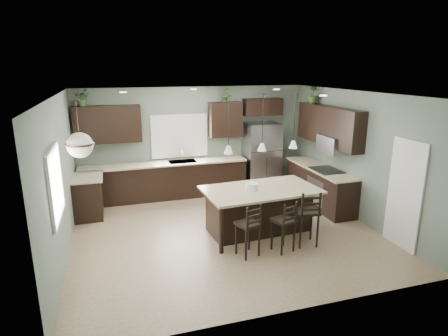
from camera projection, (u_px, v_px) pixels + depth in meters
ground at (225, 232)px, 7.72m from camera, size 6.00×6.00×0.00m
pantry_door at (405, 195)px, 6.86m from camera, size 0.04×0.82×2.04m
window_back at (179, 136)px, 9.72m from camera, size 1.35×0.02×1.00m
window_left at (55, 184)px, 5.73m from camera, size 0.02×1.10×1.00m
left_return_cabs at (88, 197)px, 8.41m from camera, size 0.60×0.90×0.90m
left_return_countertop at (87, 177)px, 8.29m from camera, size 0.66×0.96×0.04m
back_lower_cabs at (166, 181)px, 9.62m from camera, size 4.20×0.60×0.90m
back_countertop at (165, 163)px, 9.48m from camera, size 4.20×0.66×0.04m
sink_inset at (182, 162)px, 9.60m from camera, size 0.70×0.45×0.01m
faucet at (182, 156)px, 9.54m from camera, size 0.02×0.02×0.28m
back_upper_left at (108, 124)px, 8.98m from camera, size 1.55×0.34×0.90m
back_upper_right at (225, 120)px, 9.81m from camera, size 0.85×0.34×0.90m
fridge_header at (263, 107)px, 10.03m from camera, size 1.05×0.34×0.45m
right_lower_cabs at (320, 187)px, 9.17m from camera, size 0.60×2.35×0.90m
right_countertop at (320, 168)px, 9.04m from camera, size 0.66×2.35×0.04m
cooktop at (326, 170)px, 8.78m from camera, size 0.58×0.75×0.02m
wall_oven_front at (314, 191)px, 8.83m from camera, size 0.01×0.72×0.60m
right_upper_cabs at (329, 126)px, 8.81m from camera, size 0.34×2.35×0.90m
microwave at (332, 145)px, 8.65m from camera, size 0.40×0.75×0.40m
refrigerator at (261, 157)px, 10.17m from camera, size 0.90×0.74×1.85m
kitchen_island at (260, 210)px, 7.61m from camera, size 2.36×1.45×0.92m
serving_dish at (252, 187)px, 7.40m from camera, size 0.24×0.24×0.14m
bar_stool_left at (248, 230)px, 6.62m from camera, size 0.46×0.46×1.00m
bar_stool_center at (283, 226)px, 6.80m from camera, size 0.45×0.45×0.98m
bar_stool_right at (307, 217)px, 7.03m from camera, size 0.47×0.47×1.10m
pendant_left at (229, 125)px, 6.90m from camera, size 0.17×0.17×1.10m
pendant_center at (263, 123)px, 7.14m from camera, size 0.17×0.17×1.10m
pendant_right at (294, 121)px, 7.38m from camera, size 0.17×0.17×1.10m
chandelier at (78, 129)px, 6.03m from camera, size 0.46×0.46×0.96m
plant_back_left at (83, 98)px, 8.64m from camera, size 0.43×0.39×0.40m
plant_back_right at (226, 95)px, 9.62m from camera, size 0.24×0.21×0.37m
plant_right_wall at (313, 95)px, 9.33m from camera, size 0.26×0.26×0.44m
room_shell at (225, 151)px, 7.27m from camera, size 6.00×6.00×6.00m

